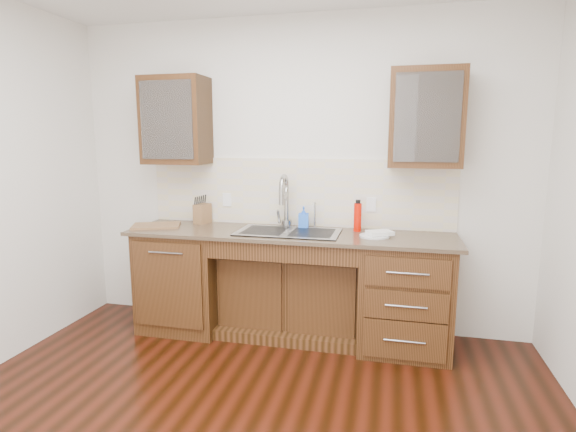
% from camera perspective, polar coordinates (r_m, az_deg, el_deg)
% --- Properties ---
extents(wall_back, '(4.00, 0.10, 2.70)m').
position_cam_1_polar(wall_back, '(4.00, 1.31, 5.19)').
color(wall_back, silver).
rests_on(wall_back, ground).
extents(base_cabinet_left, '(0.70, 0.62, 0.88)m').
position_cam_1_polar(base_cabinet_left, '(4.15, -12.86, -7.71)').
color(base_cabinet_left, '#593014').
rests_on(base_cabinet_left, ground).
extents(base_cabinet_center, '(1.20, 0.44, 0.70)m').
position_cam_1_polar(base_cabinet_center, '(3.96, 0.44, -9.72)').
color(base_cabinet_center, '#593014').
rests_on(base_cabinet_center, ground).
extents(base_cabinet_right, '(0.70, 0.62, 0.88)m').
position_cam_1_polar(base_cabinet_right, '(3.76, 14.61, -9.67)').
color(base_cabinet_right, '#593014').
rests_on(base_cabinet_right, ground).
extents(countertop, '(2.70, 0.65, 0.03)m').
position_cam_1_polar(countertop, '(3.71, 0.09, -2.30)').
color(countertop, '#84705B').
rests_on(countertop, base_cabinet_left).
extents(backsplash, '(2.70, 0.02, 0.59)m').
position_cam_1_polar(backsplash, '(3.96, 1.12, 3.03)').
color(backsplash, beige).
rests_on(backsplash, wall_back).
extents(sink, '(0.84, 0.46, 0.19)m').
position_cam_1_polar(sink, '(3.71, 0.04, -3.40)').
color(sink, '#9E9EA5').
rests_on(sink, countertop).
extents(faucet, '(0.04, 0.04, 0.40)m').
position_cam_1_polar(faucet, '(3.89, -0.20, 1.50)').
color(faucet, '#999993').
rests_on(faucet, countertop).
extents(filter_tap, '(0.02, 0.02, 0.24)m').
position_cam_1_polar(filter_tap, '(3.86, 3.44, 0.22)').
color(filter_tap, '#999993').
rests_on(filter_tap, countertop).
extents(upper_cabinet_left, '(0.55, 0.34, 0.75)m').
position_cam_1_polar(upper_cabinet_left, '(4.14, -14.02, 11.64)').
color(upper_cabinet_left, '#593014').
rests_on(upper_cabinet_left, wall_back).
extents(upper_cabinet_right, '(0.55, 0.34, 0.75)m').
position_cam_1_polar(upper_cabinet_right, '(3.70, 17.09, 11.75)').
color(upper_cabinet_right, '#593014').
rests_on(upper_cabinet_right, wall_back).
extents(outlet_left, '(0.08, 0.01, 0.12)m').
position_cam_1_polar(outlet_left, '(4.14, -7.76, 2.06)').
color(outlet_left, white).
rests_on(outlet_left, backsplash).
extents(outlet_right, '(0.08, 0.01, 0.12)m').
position_cam_1_polar(outlet_right, '(3.88, 10.52, 1.45)').
color(outlet_right, white).
rests_on(outlet_right, backsplash).
extents(soap_bottle, '(0.10, 0.10, 0.19)m').
position_cam_1_polar(soap_bottle, '(3.85, 1.99, -0.18)').
color(soap_bottle, blue).
rests_on(soap_bottle, countertop).
extents(water_bottle, '(0.07, 0.07, 0.23)m').
position_cam_1_polar(water_bottle, '(3.77, 8.83, -0.18)').
color(water_bottle, red).
rests_on(water_bottle, countertop).
extents(plate, '(0.27, 0.27, 0.01)m').
position_cam_1_polar(plate, '(3.60, 10.90, -2.50)').
color(plate, silver).
rests_on(plate, countertop).
extents(dish_towel, '(0.23, 0.21, 0.03)m').
position_cam_1_polar(dish_towel, '(3.61, 11.58, -2.10)').
color(dish_towel, white).
rests_on(dish_towel, plate).
extents(knife_block, '(0.13, 0.18, 0.18)m').
position_cam_1_polar(knife_block, '(4.16, -10.81, 0.31)').
color(knife_block, olive).
rests_on(knife_block, countertop).
extents(cutting_board, '(0.48, 0.41, 0.02)m').
position_cam_1_polar(cutting_board, '(4.10, -16.39, -1.17)').
color(cutting_board, brown).
rests_on(cutting_board, countertop).
extents(cup_left_a, '(0.17, 0.17, 0.10)m').
position_cam_1_polar(cup_left_a, '(4.18, -15.10, 10.90)').
color(cup_left_a, white).
rests_on(cup_left_a, upper_cabinet_left).
extents(cup_left_b, '(0.11, 0.11, 0.09)m').
position_cam_1_polar(cup_left_b, '(4.09, -12.56, 10.93)').
color(cup_left_b, white).
rests_on(cup_left_b, upper_cabinet_left).
extents(cup_right_a, '(0.14, 0.14, 0.11)m').
position_cam_1_polar(cup_right_a, '(3.69, 16.37, 11.07)').
color(cup_right_a, silver).
rests_on(cup_right_a, upper_cabinet_right).
extents(cup_right_b, '(0.14, 0.14, 0.10)m').
position_cam_1_polar(cup_right_b, '(3.70, 18.39, 10.90)').
color(cup_right_b, white).
rests_on(cup_right_b, upper_cabinet_right).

